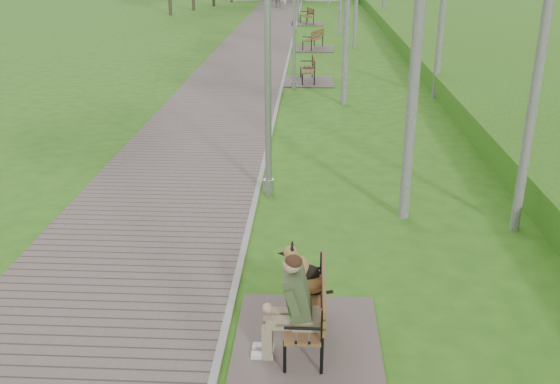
# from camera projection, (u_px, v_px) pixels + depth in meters

# --- Properties ---
(ground) EXTENTS (120.00, 120.00, 0.00)m
(ground) POSITION_uv_depth(u_px,v_px,m) (244.00, 252.00, 10.05)
(ground) COLOR #306519
(ground) RESTS_ON ground
(walkway) EXTENTS (3.50, 67.00, 0.04)m
(walkway) POSITION_uv_depth(u_px,v_px,m) (255.00, 47.00, 30.08)
(walkway) COLOR #75625E
(walkway) RESTS_ON ground
(kerb) EXTENTS (0.10, 67.00, 0.05)m
(kerb) POSITION_uv_depth(u_px,v_px,m) (291.00, 47.00, 30.00)
(kerb) COLOR #999993
(kerb) RESTS_ON ground
(embankment) EXTENTS (14.00, 70.00, 1.60)m
(embankment) POSITION_uv_depth(u_px,v_px,m) (556.00, 55.00, 28.03)
(embankment) COLOR #4E9224
(embankment) RESTS_ON ground
(bench_main) EXTENTS (1.80, 2.00, 1.57)m
(bench_main) POSITION_uv_depth(u_px,v_px,m) (300.00, 312.00, 7.60)
(bench_main) COLOR #75625E
(bench_main) RESTS_ON ground
(bench_second) EXTENTS (1.80, 2.00, 1.10)m
(bench_second) POSITION_uv_depth(u_px,v_px,m) (307.00, 77.00, 22.37)
(bench_second) COLOR #75625E
(bench_second) RESTS_ON ground
(bench_third) EXTENTS (1.85, 2.06, 1.14)m
(bench_third) POSITION_uv_depth(u_px,v_px,m) (313.00, 45.00, 29.47)
(bench_third) COLOR #75625E
(bench_third) RESTS_ON ground
(bench_far) EXTENTS (1.95, 2.17, 1.20)m
(bench_far) POSITION_uv_depth(u_px,v_px,m) (307.00, 20.00, 38.79)
(bench_far) COLOR #75625E
(bench_far) RESTS_ON ground
(lamp_post_near) EXTENTS (0.21, 0.21, 5.44)m
(lamp_post_near) POSITION_uv_depth(u_px,v_px,m) (268.00, 66.00, 11.42)
(lamp_post_near) COLOR #989BA0
(lamp_post_near) RESTS_ON ground
(lamp_post_second) EXTENTS (0.18, 0.18, 4.53)m
(lamp_post_second) POSITION_uv_depth(u_px,v_px,m) (294.00, 26.00, 20.59)
(lamp_post_second) COLOR #989BA0
(lamp_post_second) RESTS_ON ground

